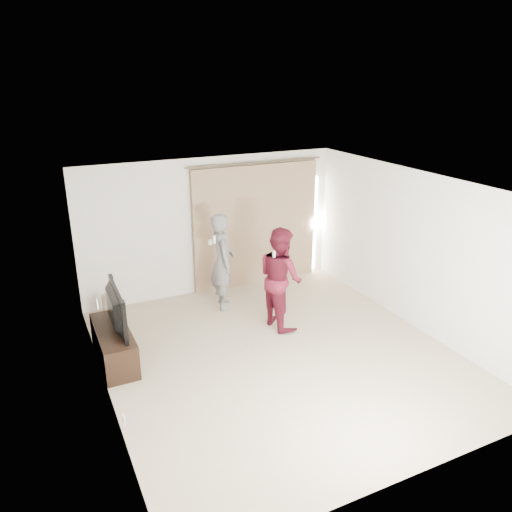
# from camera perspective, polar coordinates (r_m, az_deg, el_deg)

# --- Properties ---
(floor) EXTENTS (5.50, 5.50, 0.00)m
(floor) POSITION_cam_1_polar(r_m,az_deg,el_deg) (7.73, 2.60, -11.24)
(floor) COLOR #C5B194
(floor) RESTS_ON ground
(wall_back) EXTENTS (5.00, 0.04, 2.60)m
(wall_back) POSITION_cam_1_polar(r_m,az_deg,el_deg) (9.50, -5.08, 3.47)
(wall_back) COLOR silver
(wall_back) RESTS_ON ground
(wall_left) EXTENTS (0.04, 5.50, 2.60)m
(wall_left) POSITION_cam_1_polar(r_m,az_deg,el_deg) (6.43, -17.38, -5.89)
(wall_left) COLOR silver
(wall_left) RESTS_ON ground
(ceiling) EXTENTS (5.00, 5.50, 0.01)m
(ceiling) POSITION_cam_1_polar(r_m,az_deg,el_deg) (6.74, 2.96, 7.96)
(ceiling) COLOR white
(ceiling) RESTS_ON wall_back
(curtain) EXTENTS (2.80, 0.11, 2.46)m
(curtain) POSITION_cam_1_polar(r_m,az_deg,el_deg) (9.81, 0.08, 3.50)
(curtain) COLOR tan
(curtain) RESTS_ON ground
(tv_console) EXTENTS (0.47, 1.35, 0.52)m
(tv_console) POSITION_cam_1_polar(r_m,az_deg,el_deg) (7.75, -15.93, -9.76)
(tv_console) COLOR black
(tv_console) RESTS_ON ground
(tv) EXTENTS (0.17, 1.13, 0.65)m
(tv) POSITION_cam_1_polar(r_m,az_deg,el_deg) (7.48, -16.35, -5.89)
(tv) COLOR black
(tv) RESTS_ON tv_console
(scratching_post) EXTENTS (0.32, 0.32, 0.42)m
(scratching_post) POSITION_cam_1_polar(r_m,az_deg,el_deg) (9.11, -16.56, -5.71)
(scratching_post) COLOR tan
(scratching_post) RESTS_ON ground
(person_man) EXTENTS (0.55, 0.72, 1.76)m
(person_man) POSITION_cam_1_polar(r_m,az_deg,el_deg) (8.87, -3.85, -0.61)
(person_man) COLOR slate
(person_man) RESTS_ON ground
(person_woman) EXTENTS (0.71, 0.88, 1.72)m
(person_woman) POSITION_cam_1_polar(r_m,az_deg,el_deg) (8.22, 2.81, -2.48)
(person_woman) COLOR #571221
(person_woman) RESTS_ON ground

